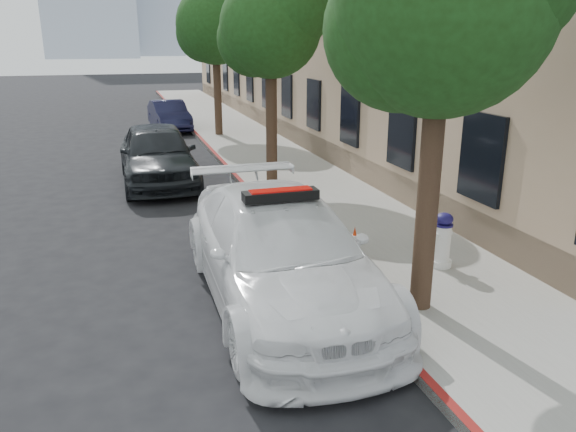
# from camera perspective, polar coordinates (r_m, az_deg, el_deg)

# --- Properties ---
(ground) EXTENTS (120.00, 120.00, 0.00)m
(ground) POSITION_cam_1_polar(r_m,az_deg,el_deg) (9.37, -8.97, -6.90)
(ground) COLOR black
(ground) RESTS_ON ground
(sidewalk) EXTENTS (3.20, 50.00, 0.15)m
(sidewalk) POSITION_cam_1_polar(r_m,az_deg,el_deg) (19.43, -2.82, 6.36)
(sidewalk) COLOR gray
(sidewalk) RESTS_ON ground
(curb_strip) EXTENTS (0.12, 50.00, 0.15)m
(curb_strip) POSITION_cam_1_polar(r_m,az_deg,el_deg) (19.11, -7.32, 6.05)
(curb_strip) COLOR maroon
(curb_strip) RESTS_ON ground
(building) EXTENTS (8.00, 36.00, 10.00)m
(building) POSITION_cam_1_polar(r_m,az_deg,el_deg) (25.65, 6.99, 20.03)
(building) COLOR tan
(building) RESTS_ON ground
(tree_near) EXTENTS (2.92, 2.82, 5.62)m
(tree_near) POSITION_cam_1_polar(r_m,az_deg,el_deg) (7.62, 15.75, 20.18)
(tree_near) COLOR black
(tree_near) RESTS_ON sidewalk
(tree_mid) EXTENTS (2.77, 2.64, 5.43)m
(tree_mid) POSITION_cam_1_polar(r_m,az_deg,el_deg) (15.01, -1.65, 18.77)
(tree_mid) COLOR black
(tree_mid) RESTS_ON sidewalk
(tree_far) EXTENTS (3.10, 3.00, 5.81)m
(tree_far) POSITION_cam_1_polar(r_m,az_deg,el_deg) (22.82, -7.34, 18.79)
(tree_far) COLOR black
(tree_far) RESTS_ON sidewalk
(police_car) EXTENTS (2.34, 5.64, 1.78)m
(police_car) POSITION_cam_1_polar(r_m,az_deg,el_deg) (8.36, -0.74, -3.66)
(police_car) COLOR white
(police_car) RESTS_ON ground
(parked_car_mid) EXTENTS (1.97, 4.86, 1.65)m
(parked_car_mid) POSITION_cam_1_polar(r_m,az_deg,el_deg) (15.88, -13.13, 6.16)
(parked_car_mid) COLOR black
(parked_car_mid) RESTS_ON ground
(parked_car_far) EXTENTS (1.65, 3.97, 1.28)m
(parked_car_far) POSITION_cam_1_polar(r_m,az_deg,el_deg) (25.47, -11.98, 9.96)
(parked_car_far) COLOR #141532
(parked_car_far) RESTS_ON ground
(fire_hydrant) EXTENTS (0.40, 0.36, 0.94)m
(fire_hydrant) POSITION_cam_1_polar(r_m,az_deg,el_deg) (9.78, 15.42, -2.41)
(fire_hydrant) COLOR white
(fire_hydrant) RESTS_ON sidewalk
(traffic_cone) EXTENTS (0.34, 0.34, 0.64)m
(traffic_cone) POSITION_cam_1_polar(r_m,az_deg,el_deg) (9.73, 6.76, -2.88)
(traffic_cone) COLOR black
(traffic_cone) RESTS_ON sidewalk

